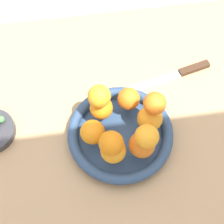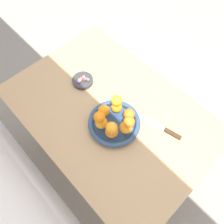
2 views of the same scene
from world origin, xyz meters
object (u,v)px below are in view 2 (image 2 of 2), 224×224
at_px(fruit_bowl, 114,123).
at_px(knife, 162,128).
at_px(orange_4, 112,131).
at_px(candy_ball_6, 88,79).
at_px(orange_0, 129,114).
at_px(candy_ball_1, 86,79).
at_px(orange_3, 101,123).
at_px(candy_dish, 83,81).
at_px(dining_table, 110,118).
at_px(candy_ball_0, 81,79).
at_px(orange_8, 99,117).
at_px(orange_5, 126,127).
at_px(candy_ball_2, 79,81).
at_px(orange_9, 129,122).
at_px(orange_7, 117,101).
at_px(orange_2, 104,111).
at_px(candy_ball_3, 80,82).
at_px(orange_6, 112,128).
at_px(orange_1, 117,107).
at_px(candy_ball_4, 84,80).
at_px(candy_ball_5, 84,77).
at_px(candy_ball_7, 81,80).

height_order(fruit_bowl, knife, fruit_bowl).
relative_size(orange_4, candy_ball_6, 3.32).
xyz_separation_m(orange_0, candy_ball_1, (0.34, -0.00, -0.04)).
bearing_deg(fruit_bowl, orange_3, 66.02).
height_order(candy_dish, orange_3, orange_3).
height_order(dining_table, candy_ball_0, candy_ball_0).
bearing_deg(orange_8, orange_5, -145.16).
bearing_deg(fruit_bowl, candy_ball_2, -5.84).
relative_size(orange_0, orange_9, 1.06).
bearing_deg(fruit_bowl, orange_7, -52.58).
xyz_separation_m(orange_3, orange_5, (-0.10, -0.07, 0.00)).
bearing_deg(orange_2, orange_7, -112.31).
relative_size(orange_5, orange_7, 1.14).
relative_size(orange_7, candy_ball_2, 2.72).
distance_m(candy_ball_3, knife, 0.51).
height_order(orange_5, knife, orange_5).
distance_m(orange_6, orange_7, 0.15).
relative_size(orange_8, orange_9, 1.03).
relative_size(orange_2, candy_ball_6, 3.16).
relative_size(orange_8, candy_ball_6, 2.94).
distance_m(orange_2, orange_3, 0.07).
height_order(fruit_bowl, orange_1, orange_1).
bearing_deg(orange_4, orange_0, -85.71).
height_order(fruit_bowl, candy_dish, fruit_bowl).
xyz_separation_m(orange_1, candy_ball_0, (0.28, 0.00, -0.04)).
distance_m(fruit_bowl, orange_3, 0.08).
bearing_deg(orange_3, orange_2, -52.01).
bearing_deg(orange_9, orange_5, 51.39).
distance_m(orange_0, orange_7, 0.09).
xyz_separation_m(orange_6, candy_ball_4, (0.35, -0.12, -0.10)).
bearing_deg(orange_5, candy_ball_3, -3.97).
bearing_deg(knife, candy_ball_2, 14.57).
distance_m(orange_2, candy_ball_4, 0.25).
bearing_deg(fruit_bowl, dining_table, -27.60).
xyz_separation_m(candy_ball_1, knife, (-0.48, -0.09, -0.03)).
relative_size(orange_1, candy_ball_3, 3.87).
xyz_separation_m(orange_4, candy_ball_5, (0.36, -0.13, -0.04)).
xyz_separation_m(candy_ball_0, candy_ball_3, (-0.01, 0.02, -0.00)).
distance_m(candy_ball_2, candy_ball_3, 0.00).
distance_m(candy_ball_4, candy_ball_6, 0.02).
height_order(orange_5, candy_ball_1, orange_5).
height_order(fruit_bowl, candy_ball_4, fruit_bowl).
xyz_separation_m(orange_6, candy_ball_6, (0.34, -0.14, -0.10)).
distance_m(orange_7, knife, 0.27).
height_order(candy_ball_0, candy_ball_5, candy_ball_0).
distance_m(candy_ball_0, candy_ball_1, 0.03).
xyz_separation_m(orange_5, candy_ball_7, (0.39, -0.04, -0.04)).
bearing_deg(orange_3, candy_ball_0, -21.06).
relative_size(dining_table, candy_ball_0, 58.53).
bearing_deg(candy_ball_2, candy_ball_3, -125.25).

